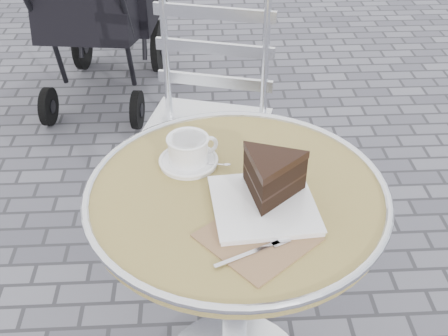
{
  "coord_description": "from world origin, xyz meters",
  "views": [
    {
      "loc": [
        -0.08,
        -1.03,
        1.55
      ],
      "look_at": [
        -0.03,
        0.03,
        0.78
      ],
      "focal_mm": 45.0,
      "sensor_mm": 36.0,
      "label": 1
    }
  ],
  "objects_px": {
    "bistro_chair": "(210,96)",
    "cappuccino_set": "(189,152)",
    "cafe_table": "(236,242)",
    "baby_stroller": "(102,2)",
    "cake_plate_set": "(269,183)"
  },
  "relations": [
    {
      "from": "cafe_table",
      "to": "cappuccino_set",
      "type": "height_order",
      "value": "cappuccino_set"
    },
    {
      "from": "cake_plate_set",
      "to": "bistro_chair",
      "type": "distance_m",
      "value": 0.8
    },
    {
      "from": "bistro_chair",
      "to": "cafe_table",
      "type": "bearing_deg",
      "value": -71.26
    },
    {
      "from": "cake_plate_set",
      "to": "cafe_table",
      "type": "bearing_deg",
      "value": 141.21
    },
    {
      "from": "cake_plate_set",
      "to": "baby_stroller",
      "type": "distance_m",
      "value": 2.08
    },
    {
      "from": "cafe_table",
      "to": "cappuccino_set",
      "type": "distance_m",
      "value": 0.26
    },
    {
      "from": "cafe_table",
      "to": "cappuccino_set",
      "type": "relative_size",
      "value": 4.39
    },
    {
      "from": "cafe_table",
      "to": "bistro_chair",
      "type": "xyz_separation_m",
      "value": [
        -0.04,
        0.72,
        0.02
      ]
    },
    {
      "from": "cafe_table",
      "to": "bistro_chair",
      "type": "distance_m",
      "value": 0.72
    },
    {
      "from": "cappuccino_set",
      "to": "bistro_chair",
      "type": "height_order",
      "value": "bistro_chair"
    },
    {
      "from": "bistro_chair",
      "to": "cake_plate_set",
      "type": "bearing_deg",
      "value": -66.43
    },
    {
      "from": "cappuccino_set",
      "to": "baby_stroller",
      "type": "bearing_deg",
      "value": 86.25
    },
    {
      "from": "bistro_chair",
      "to": "cappuccino_set",
      "type": "bearing_deg",
      "value": -81.04
    },
    {
      "from": "cafe_table",
      "to": "baby_stroller",
      "type": "relative_size",
      "value": 0.64
    },
    {
      "from": "cafe_table",
      "to": "cake_plate_set",
      "type": "distance_m",
      "value": 0.23
    }
  ]
}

